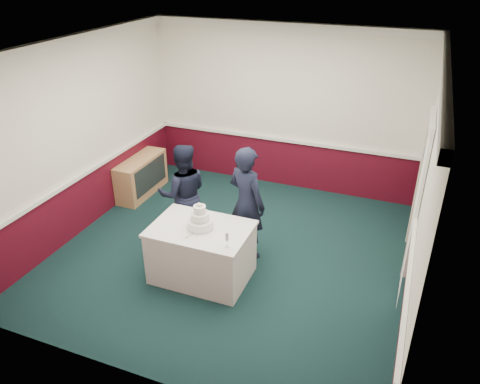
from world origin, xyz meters
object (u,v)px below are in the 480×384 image
(champagne_flute, at_px, (227,237))
(person_man, at_px, (183,194))
(cake_table, at_px, (202,252))
(sideboard, at_px, (142,176))
(person_woman, at_px, (247,203))
(wedding_cake, at_px, (200,221))
(cake_knife, at_px, (192,235))

(champagne_flute, height_order, person_man, person_man)
(cake_table, relative_size, champagne_flute, 6.44)
(sideboard, bearing_deg, cake_table, -41.28)
(cake_table, xyz_separation_m, person_man, (-0.66, 0.78, 0.39))
(sideboard, bearing_deg, person_woman, -24.21)
(sideboard, bearing_deg, wedding_cake, -41.28)
(sideboard, distance_m, wedding_cake, 2.87)
(wedding_cake, distance_m, cake_knife, 0.23)
(person_man, bearing_deg, cake_knife, 91.43)
(cake_table, distance_m, champagne_flute, 0.78)
(cake_knife, bearing_deg, person_woman, 87.44)
(champagne_flute, relative_size, person_man, 0.13)
(sideboard, bearing_deg, champagne_flute, -39.25)
(sideboard, xyz_separation_m, cake_table, (2.12, -1.86, 0.05))
(champagne_flute, bearing_deg, sideboard, 140.75)
(sideboard, xyz_separation_m, wedding_cake, (2.12, -1.86, 0.55))
(wedding_cake, bearing_deg, sideboard, 138.72)
(cake_knife, distance_m, person_man, 1.16)
(cake_knife, bearing_deg, wedding_cake, 102.21)
(person_man, bearing_deg, wedding_cake, 98.97)
(cake_table, xyz_separation_m, wedding_cake, (-0.00, 0.00, 0.50))
(cake_table, xyz_separation_m, champagne_flute, (0.50, -0.28, 0.53))
(sideboard, distance_m, champagne_flute, 3.43)
(sideboard, relative_size, wedding_cake, 3.30)
(wedding_cake, height_order, person_man, person_man)
(champagne_flute, bearing_deg, cake_table, 150.75)
(wedding_cake, height_order, champagne_flute, wedding_cake)
(cake_knife, relative_size, person_man, 0.14)
(sideboard, height_order, champagne_flute, champagne_flute)
(wedding_cake, relative_size, person_man, 0.23)
(cake_table, bearing_deg, person_woman, 63.14)
(sideboard, distance_m, person_woman, 2.78)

